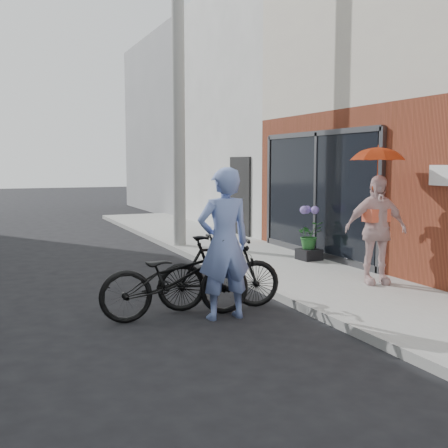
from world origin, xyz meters
TOP-DOWN VIEW (x-y plane):
  - ground at (0.00, 0.00)m, footprint 80.00×80.00m
  - sidewalk at (2.10, 2.00)m, footprint 2.20×24.00m
  - curb at (0.94, 2.00)m, footprint 0.12×24.00m
  - plaster_building at (7.20, 9.00)m, footprint 8.00×6.00m
  - east_building_far at (7.20, 16.00)m, footprint 8.00×8.00m
  - utility_pole at (1.10, 6.00)m, footprint 0.28×0.28m
  - officer at (-0.19, 0.40)m, footprint 0.71×0.47m
  - bike_left at (-0.75, 0.66)m, footprint 2.02×0.79m
  - bike_right at (-0.07, 0.84)m, footprint 1.76×0.77m
  - kimono_woman at (2.59, 0.90)m, footprint 1.07×0.66m
  - parasol at (2.59, 0.90)m, footprint 0.81×0.81m
  - planter at (2.79, 3.15)m, footprint 0.43×0.43m
  - potted_plant at (2.79, 3.15)m, footprint 0.49×0.42m

SIDE VIEW (x-z plane):
  - ground at x=0.00m, z-range 0.00..0.00m
  - sidewalk at x=2.10m, z-range 0.00..0.12m
  - curb at x=0.94m, z-range 0.00..0.12m
  - planter at x=2.79m, z-range 0.12..0.33m
  - bike_right at x=-0.07m, z-range 0.00..1.03m
  - bike_left at x=-0.75m, z-range 0.00..1.04m
  - potted_plant at x=2.79m, z-range 0.33..0.87m
  - kimono_woman at x=2.59m, z-range 0.12..1.82m
  - officer at x=-0.19m, z-range 0.00..1.95m
  - parasol at x=2.59m, z-range 1.82..2.52m
  - plaster_building at x=7.20m, z-range 0.00..7.00m
  - east_building_far at x=7.20m, z-range 0.00..7.00m
  - utility_pole at x=1.10m, z-range 0.00..7.00m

